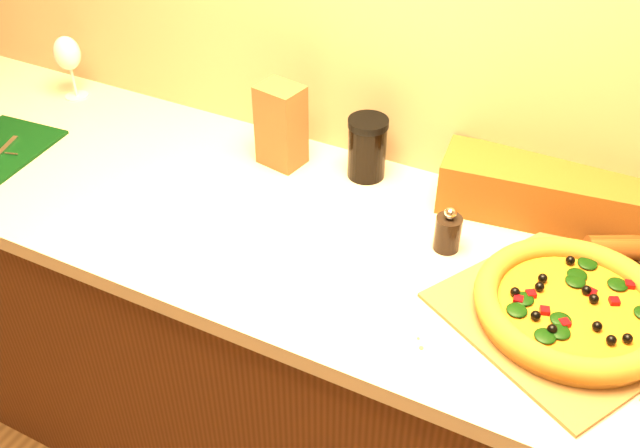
# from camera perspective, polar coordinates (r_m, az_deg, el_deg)

# --- Properties ---
(cabinet) EXTENTS (2.80, 0.65, 0.86)m
(cabinet) POSITION_cam_1_polar(r_m,az_deg,el_deg) (1.87, 2.79, -12.63)
(cabinet) COLOR #45230E
(cabinet) RESTS_ON ground
(countertop) EXTENTS (2.84, 0.68, 0.04)m
(countertop) POSITION_cam_1_polar(r_m,az_deg,el_deg) (1.55, 3.29, -2.08)
(countertop) COLOR beige
(countertop) RESTS_ON cabinet
(pizza_peel) EXTENTS (0.56, 0.63, 0.01)m
(pizza_peel) POSITION_cam_1_polar(r_m,az_deg,el_deg) (1.47, 19.94, -6.22)
(pizza_peel) COLOR brown
(pizza_peel) RESTS_ON countertop
(pizza) EXTENTS (0.37, 0.37, 0.05)m
(pizza) POSITION_cam_1_polar(r_m,az_deg,el_deg) (1.43, 19.58, -6.21)
(pizza) COLOR #C07530
(pizza) RESTS_ON pizza_peel
(pepper_grinder) EXTENTS (0.06, 0.06, 0.11)m
(pepper_grinder) POSITION_cam_1_polar(r_m,az_deg,el_deg) (1.52, 10.19, -0.63)
(pepper_grinder) COLOR black
(pepper_grinder) RESTS_ON countertop
(bread_bag) EXTENTS (0.47, 0.20, 0.12)m
(bread_bag) POSITION_cam_1_polar(r_m,az_deg,el_deg) (1.65, 17.52, 2.39)
(bread_bag) COLOR brown
(bread_bag) RESTS_ON countertop
(wine_glass) EXTENTS (0.07, 0.07, 0.18)m
(wine_glass) POSITION_cam_1_polar(r_m,az_deg,el_deg) (2.14, -19.56, 12.63)
(wine_glass) COLOR silver
(wine_glass) RESTS_ON countertop
(paper_bag) EXTENTS (0.12, 0.10, 0.21)m
(paper_bag) POSITION_cam_1_polar(r_m,az_deg,el_deg) (1.74, -3.13, 7.86)
(paper_bag) COLOR brown
(paper_bag) RESTS_ON countertop
(dark_jar) EXTENTS (0.10, 0.10, 0.15)m
(dark_jar) POSITION_cam_1_polar(r_m,az_deg,el_deg) (1.70, 3.79, 6.11)
(dark_jar) COLOR black
(dark_jar) RESTS_ON countertop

